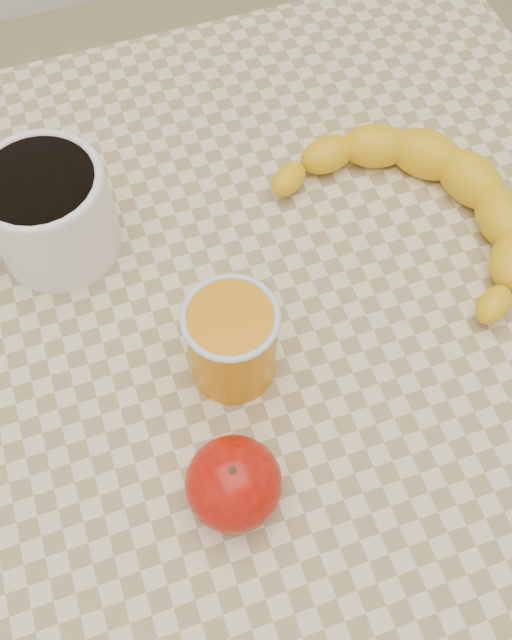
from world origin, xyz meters
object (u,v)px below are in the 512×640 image
object	(u,v)px
coffee_mug	(45,210)
banana	(420,208)
table	(256,372)
apple	(234,483)
orange_juice_glass	(232,341)

from	to	relation	value
coffee_mug	banana	bearing A→B (deg)	-14.94
table	apple	distance (m)	0.19
orange_juice_glass	apple	bearing A→B (deg)	-107.46
apple	orange_juice_glass	bearing A→B (deg)	72.54
table	orange_juice_glass	bearing A→B (deg)	-138.44
table	orange_juice_glass	xyz separation A→B (m)	(-0.03, -0.03, 0.13)
coffee_mug	banana	xyz separation A→B (m)	(0.33, -0.09, -0.03)
table	coffee_mug	distance (m)	0.25
table	orange_juice_glass	size ratio (longest dim) A/B	8.91
coffee_mug	apple	distance (m)	0.29
coffee_mug	apple	size ratio (longest dim) A/B	2.20
apple	banana	bearing A→B (deg)	38.20
table	apple	size ratio (longest dim) A/B	10.82
orange_juice_glass	table	bearing A→B (deg)	41.56
table	banana	size ratio (longest dim) A/B	2.25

